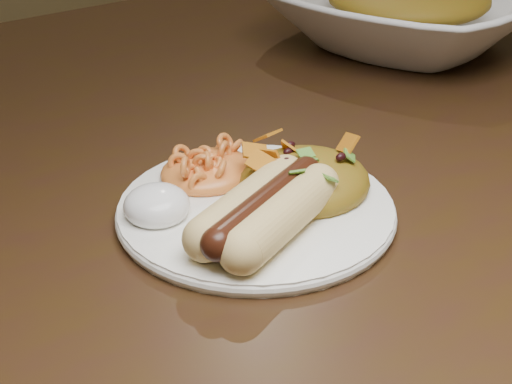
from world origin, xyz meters
TOP-DOWN VIEW (x-y plane):
  - table at (0.00, 0.00)m, footprint 1.60×0.90m
  - plate at (0.05, -0.13)m, footprint 0.26×0.26m
  - hotdog at (0.03, -0.16)m, footprint 0.11×0.10m
  - mac_and_cheese at (0.05, -0.07)m, footprint 0.10×0.09m
  - sour_cream at (-0.02, -0.10)m, footprint 0.06×0.06m
  - taco_salad at (0.09, -0.13)m, footprint 0.10×0.10m
  - serving_bowl at (0.43, 0.08)m, footprint 0.37×0.37m
  - bowl_filling at (0.43, 0.08)m, footprint 0.19×0.19m

SIDE VIEW (x-z plane):
  - table at x=0.00m, z-range 0.28..1.03m
  - plate at x=0.05m, z-range 0.75..0.76m
  - sour_cream at x=-0.02m, z-range 0.76..0.79m
  - mac_and_cheese at x=0.05m, z-range 0.76..0.79m
  - hotdog at x=0.03m, z-range 0.76..0.79m
  - taco_salad at x=0.09m, z-range 0.76..0.80m
  - serving_bowl at x=0.43m, z-range 0.75..0.82m
  - bowl_filling at x=0.43m, z-range 0.78..0.82m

